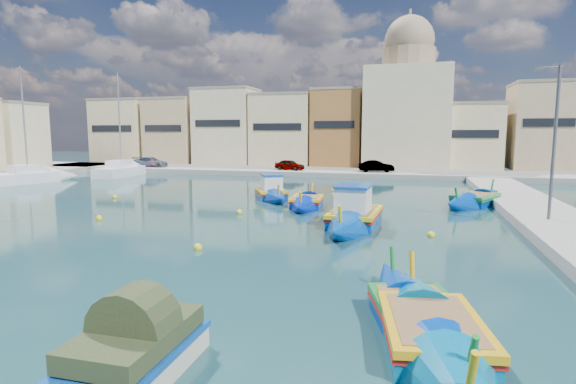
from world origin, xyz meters
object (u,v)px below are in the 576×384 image
at_px(tender_near, 136,353).
at_px(yacht_north, 130,171).
at_px(luzzu_turquoise_cabin, 355,217).
at_px(luzzu_green, 307,203).
at_px(luzzu_blue_cabin, 271,194).
at_px(yacht_midnorth, 43,177).
at_px(quay_street_lamp, 553,142).
at_px(church_block, 407,104).
at_px(luzzu_cyan_mid, 475,201).
at_px(luzzu_blue_south, 420,322).
at_px(luzzu_cyan_south, 432,337).

height_order(tender_near, yacht_north, yacht_north).
xyz_separation_m(luzzu_turquoise_cabin, luzzu_green, (-3.76, 5.12, -0.16)).
relative_size(luzzu_blue_cabin, tender_near, 2.42).
distance_m(tender_near, yacht_midnorth, 41.30).
height_order(quay_street_lamp, luzzu_green, quay_street_lamp).
bearing_deg(luzzu_turquoise_cabin, church_block, 86.86).
xyz_separation_m(luzzu_turquoise_cabin, tender_near, (-2.33, -15.91, 0.09)).
relative_size(luzzu_cyan_mid, tender_near, 2.72).
relative_size(luzzu_cyan_mid, luzzu_blue_south, 1.04).
bearing_deg(luzzu_blue_south, luzzu_turquoise_cabin, 104.10).
bearing_deg(luzzu_blue_south, luzzu_cyan_mid, 79.72).
bearing_deg(quay_street_lamp, luzzu_green, 164.78).
bearing_deg(church_block, luzzu_blue_south, -88.62).
relative_size(luzzu_turquoise_cabin, luzzu_cyan_mid, 1.20).
bearing_deg(yacht_north, luzzu_green, -33.35).
height_order(luzzu_blue_cabin, tender_near, luzzu_blue_cabin).
height_order(luzzu_cyan_mid, yacht_midnorth, yacht_midnorth).
bearing_deg(luzzu_green, luzzu_cyan_south, -68.79).
distance_m(luzzu_turquoise_cabin, luzzu_cyan_mid, 11.24).
relative_size(luzzu_blue_cabin, luzzu_cyan_south, 0.94).
xyz_separation_m(luzzu_blue_cabin, luzzu_cyan_mid, (14.09, 0.83, -0.06)).
distance_m(quay_street_lamp, yacht_midnorth, 43.17).
xyz_separation_m(luzzu_blue_cabin, luzzu_blue_south, (10.24, -20.37, -0.09)).
distance_m(church_block, yacht_midnorth, 41.80).
distance_m(church_block, luzzu_cyan_south, 49.41).
relative_size(luzzu_cyan_south, yacht_north, 0.68).
bearing_deg(luzzu_blue_south, tender_near, -146.87).
bearing_deg(tender_near, luzzu_blue_south, 33.13).
bearing_deg(quay_street_lamp, luzzu_blue_cabin, 158.68).
distance_m(luzzu_turquoise_cabin, luzzu_green, 6.35).
distance_m(luzzu_turquoise_cabin, yacht_midnorth, 34.54).
bearing_deg(luzzu_blue_cabin, tender_near, -78.62).
bearing_deg(luzzu_green, luzzu_cyan_mid, 19.08).
height_order(luzzu_cyan_mid, tender_near, luzzu_cyan_mid).
relative_size(quay_street_lamp, luzzu_blue_cabin, 1.03).
bearing_deg(yacht_midnorth, tender_near, -43.81).
height_order(church_block, yacht_north, church_block).
distance_m(luzzu_cyan_south, tender_near, 6.30).
xyz_separation_m(luzzu_turquoise_cabin, yacht_north, (-28.31, 21.29, 0.08)).
relative_size(church_block, yacht_midnorth, 1.62).
distance_m(tender_near, yacht_north, 45.38).
bearing_deg(luzzu_cyan_south, tender_near, -154.23).
bearing_deg(luzzu_cyan_south, luzzu_blue_cabin, 116.34).
bearing_deg(luzzu_blue_south, luzzu_green, 111.42).
bearing_deg(luzzu_cyan_south, luzzu_cyan_mid, 80.69).
relative_size(quay_street_lamp, luzzu_turquoise_cabin, 0.76).
relative_size(church_block, quay_street_lamp, 2.39).
bearing_deg(yacht_north, yacht_midnorth, -113.93).
relative_size(luzzu_green, luzzu_cyan_south, 0.89).
bearing_deg(luzzu_green, tender_near, -86.11).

